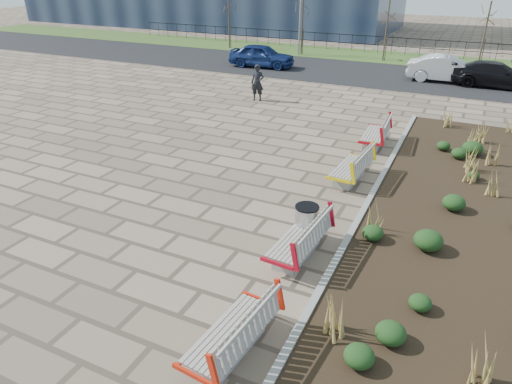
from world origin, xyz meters
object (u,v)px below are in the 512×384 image
at_px(bench_c, 350,165).
at_px(car_black, 495,75).
at_px(bench_d, 374,132).
at_px(litter_bin, 306,224).
at_px(car_silver, 447,69).
at_px(bench_b, 297,238).
at_px(car_blue, 262,56).
at_px(pedestrian, 257,83).
at_px(bench_a, 230,330).
at_px(lamp_west, 300,11).

distance_m(bench_c, car_black, 15.58).
bearing_deg(bench_d, litter_bin, -93.17).
height_order(bench_c, litter_bin, bench_c).
bearing_deg(litter_bin, car_black, 78.06).
bearing_deg(car_silver, litter_bin, 172.79).
xyz_separation_m(bench_b, bench_d, (0.00, 7.96, 0.00)).
xyz_separation_m(bench_d, car_blue, (-9.68, 11.05, 0.24)).
distance_m(pedestrian, car_blue, 7.97).
relative_size(litter_bin, pedestrian, 0.53).
xyz_separation_m(bench_a, litter_bin, (-0.05, 3.97, -0.04)).
bearing_deg(bench_a, car_black, 85.93).
height_order(litter_bin, car_blue, car_blue).
distance_m(litter_bin, lamp_west, 25.02).
distance_m(bench_a, litter_bin, 3.97).
height_order(bench_c, lamp_west, lamp_west).
relative_size(car_blue, car_silver, 0.97).
bearing_deg(bench_c, bench_a, -85.85).
bearing_deg(pedestrian, car_blue, 102.39).
relative_size(pedestrian, lamp_west, 0.29).
xyz_separation_m(car_blue, lamp_west, (0.68, 4.95, 2.30)).
height_order(bench_a, pedestrian, pedestrian).
bearing_deg(pedestrian, car_silver, 34.37).
height_order(litter_bin, car_silver, car_silver).
xyz_separation_m(bench_d, car_black, (3.95, 11.68, 0.17)).
bearing_deg(lamp_west, car_black, -18.47).
distance_m(litter_bin, car_blue, 20.66).
distance_m(car_silver, lamp_west, 11.52).
height_order(bench_a, litter_bin, bench_a).
bearing_deg(car_black, bench_d, 161.38).
bearing_deg(bench_b, car_silver, 89.88).
relative_size(bench_c, car_black, 0.47).
xyz_separation_m(bench_d, car_silver, (1.48, 11.82, 0.23)).
xyz_separation_m(bench_d, lamp_west, (-9.00, 16.00, 2.54)).
distance_m(bench_b, car_black, 20.03).
bearing_deg(litter_bin, lamp_west, 111.08).
distance_m(litter_bin, car_black, 19.31).
bearing_deg(car_blue, pedestrian, -161.01).
relative_size(bench_a, bench_c, 1.00).
distance_m(car_blue, lamp_west, 5.50).
bearing_deg(bench_c, bench_b, -85.85).
height_order(bench_c, bench_d, same).
relative_size(bench_b, car_blue, 0.50).
relative_size(bench_a, bench_b, 1.00).
xyz_separation_m(pedestrian, car_blue, (-3.16, 7.32, -0.13)).
xyz_separation_m(bench_a, car_black, (3.95, 22.87, 0.17)).
bearing_deg(car_blue, car_silver, -90.38).
bearing_deg(car_blue, litter_bin, -156.52).
distance_m(pedestrian, lamp_west, 12.71).
bearing_deg(car_black, car_silver, 86.68).
bearing_deg(car_black, bench_b, 168.69).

